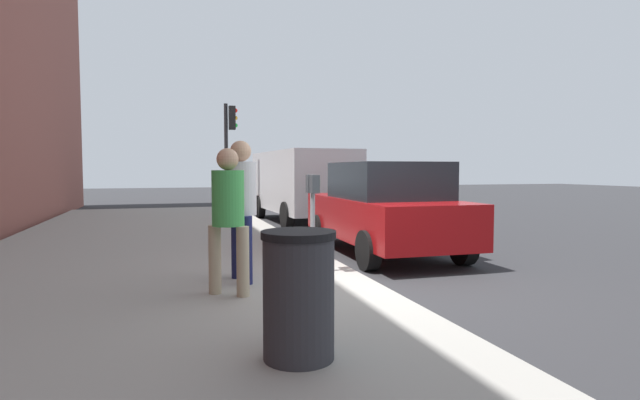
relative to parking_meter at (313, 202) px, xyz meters
The scene contains 9 objects.
ground_plane 1.49m from the parking_meter, 136.56° to the right, with size 80.00×80.00×0.00m, color #2B2B2D.
sidewalk_slab 2.69m from the parking_meter, 105.96° to the left, with size 28.00×6.00×0.15m, color gray.
parking_meter is the anchor object (origin of this frame).
pedestrian_at_meter 1.10m from the parking_meter, 103.53° to the left, with size 0.55×0.41×1.86m.
pedestrian_bystander 1.62m from the parking_meter, 125.99° to the left, with size 0.38×0.45×1.74m.
parked_sedan_near 2.77m from the parking_meter, 46.14° to the right, with size 4.43×2.02×1.77m.
parked_van_far 8.30m from the parking_meter, 13.87° to the right, with size 5.27×2.28×2.18m.
traffic_signal 9.63m from the parking_meter, ahead, with size 0.24×0.44×3.60m.
trash_bin 3.32m from the parking_meter, 161.88° to the left, with size 0.59×0.59×1.01m.
Camera 1 is at (-6.17, 2.63, 1.64)m, focal length 28.01 mm.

